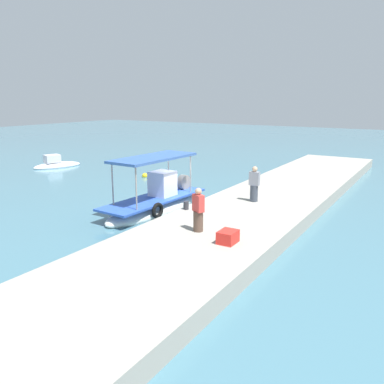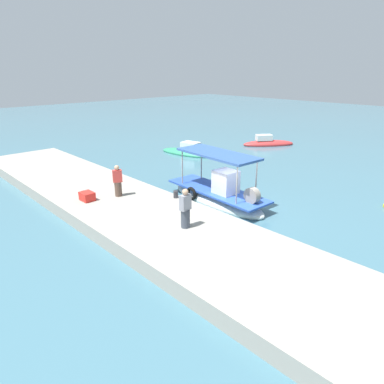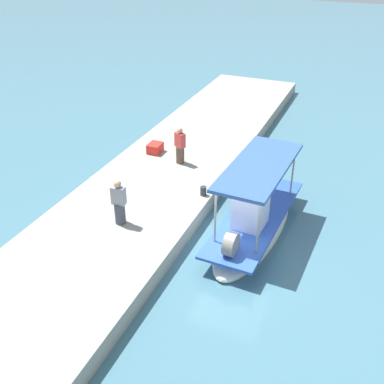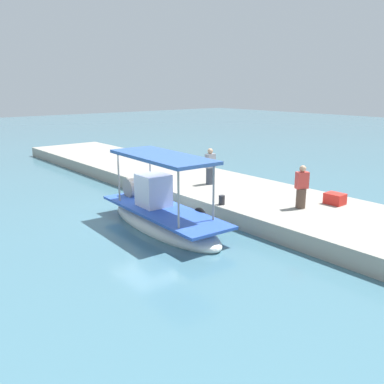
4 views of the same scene
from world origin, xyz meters
name	(u,v)px [view 2 (image 2 of 4)]	position (x,y,z in m)	size (l,w,h in m)	color
ground_plane	(234,211)	(0.00, 0.00, 0.00)	(120.00, 120.00, 0.00)	#437081
dock_quay	(170,231)	(0.00, -4.22, 0.32)	(36.00, 5.16, 0.64)	#9D998D
main_fishing_boat	(218,194)	(-1.41, 0.31, 0.46)	(6.48, 2.20, 3.07)	silver
fisherman_near_bollard	(185,210)	(0.67, -3.94, 1.40)	(0.40, 0.49, 1.68)	#3C4450
fisherman_by_crate	(118,182)	(-4.46, -3.92, 1.38)	(0.49, 0.53, 1.63)	brown
mooring_bollard	(176,194)	(-2.22, -1.96, 0.82)	(0.24, 0.24, 0.36)	#2D2D33
cargo_crate	(87,196)	(-4.98, -5.40, 0.85)	(0.71, 0.57, 0.43)	red
moored_boat_near	(268,143)	(-8.13, 14.61, 0.19)	(3.92, 4.74, 1.26)	red
moored_boat_far	(187,152)	(-10.83, 6.72, 0.17)	(5.08, 2.66, 1.30)	#319269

